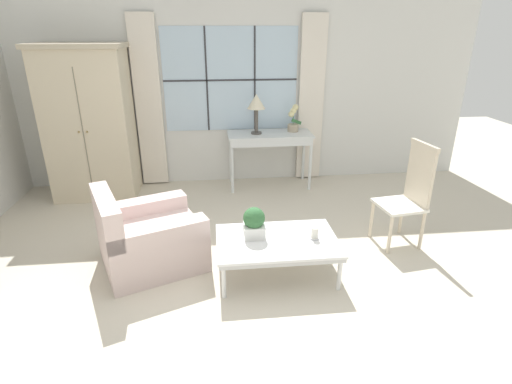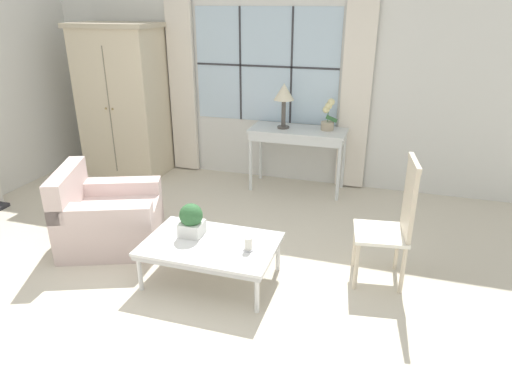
{
  "view_description": "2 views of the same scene",
  "coord_description": "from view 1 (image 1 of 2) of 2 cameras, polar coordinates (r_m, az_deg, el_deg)",
  "views": [
    {
      "loc": [
        -0.28,
        -2.89,
        2.22
      ],
      "look_at": [
        0.13,
        0.87,
        0.65
      ],
      "focal_mm": 28.0,
      "sensor_mm": 36.0,
      "label": 1
    },
    {
      "loc": [
        1.67,
        -2.81,
        2.29
      ],
      "look_at": [
        0.56,
        0.75,
        0.72
      ],
      "focal_mm": 32.0,
      "sensor_mm": 36.0,
      "label": 2
    }
  ],
  "objects": [
    {
      "name": "pillar_candle",
      "position": [
        3.8,
        8.37,
        -5.92
      ],
      "size": [
        0.09,
        0.09,
        0.13
      ],
      "color": "silver",
      "rests_on": "coffee_table"
    },
    {
      "name": "side_chair_wooden",
      "position": [
        4.53,
        21.17,
        0.22
      ],
      "size": [
        0.5,
        0.5,
        1.13
      ],
      "color": "white",
      "rests_on": "ground_plane"
    },
    {
      "name": "table_lamp",
      "position": [
        5.68,
        0.05,
        12.49
      ],
      "size": [
        0.25,
        0.25,
        0.56
      ],
      "color": "#4C4742",
      "rests_on": "console_table"
    },
    {
      "name": "ground_plane",
      "position": [
        3.65,
        -0.57,
        -14.89
      ],
      "size": [
        14.0,
        14.0,
        0.0
      ],
      "primitive_type": "plane",
      "color": "beige"
    },
    {
      "name": "armoire",
      "position": [
        5.87,
        -22.64,
        9.06
      ],
      "size": [
        1.16,
        0.73,
        2.04
      ],
      "color": "beige",
      "rests_on": "ground_plane"
    },
    {
      "name": "coffee_table",
      "position": [
        3.8,
        3.03,
        -7.29
      ],
      "size": [
        1.14,
        0.75,
        0.37
      ],
      "color": "silver",
      "rests_on": "ground_plane"
    },
    {
      "name": "potted_plant_small",
      "position": [
        3.76,
        -0.28,
        -4.38
      ],
      "size": [
        0.21,
        0.21,
        0.3
      ],
      "color": "white",
      "rests_on": "coffee_table"
    },
    {
      "name": "armchair_upholstered",
      "position": [
        4.11,
        -15.11,
        -6.59
      ],
      "size": [
        1.17,
        1.13,
        0.8
      ],
      "color": "beige",
      "rests_on": "ground_plane"
    },
    {
      "name": "console_table",
      "position": [
        5.82,
        1.96,
        7.55
      ],
      "size": [
        1.21,
        0.53,
        0.81
      ],
      "color": "silver",
      "rests_on": "ground_plane"
    },
    {
      "name": "potted_orchid",
      "position": [
        5.89,
        5.34,
        10.14
      ],
      "size": [
        0.2,
        0.16,
        0.39
      ],
      "color": "tan",
      "rests_on": "console_table"
    },
    {
      "name": "wall_back_windowed",
      "position": [
        5.97,
        -3.6,
        14.5
      ],
      "size": [
        7.2,
        0.14,
        2.8
      ],
      "color": "silver",
      "rests_on": "ground_plane"
    }
  ]
}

